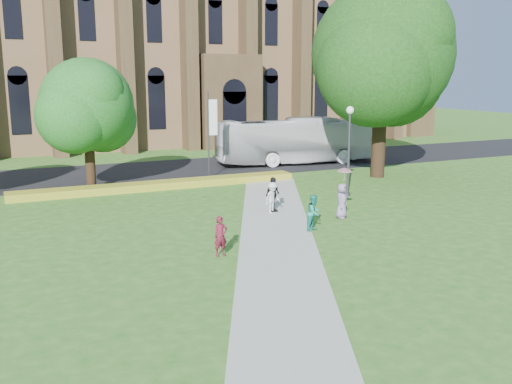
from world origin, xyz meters
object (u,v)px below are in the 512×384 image
streetlamp (349,140)px  pedestrian_0 (221,236)px  large_tree (382,55)px  tour_coach (297,141)px

streetlamp → pedestrian_0: size_ratio=3.32×
large_tree → pedestrian_0: (-16.56, -12.23, -7.54)m
large_tree → tour_coach: (-2.13, 7.82, -6.52)m
large_tree → tour_coach: size_ratio=1.01×
streetlamp → tour_coach: (3.37, 12.32, -1.45)m
streetlamp → pedestrian_0: streetlamp is taller
large_tree → pedestrian_0: large_tree is taller
streetlamp → large_tree: 8.73m
large_tree → pedestrian_0: bearing=-143.6°
streetlamp → large_tree: bearing=39.3°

